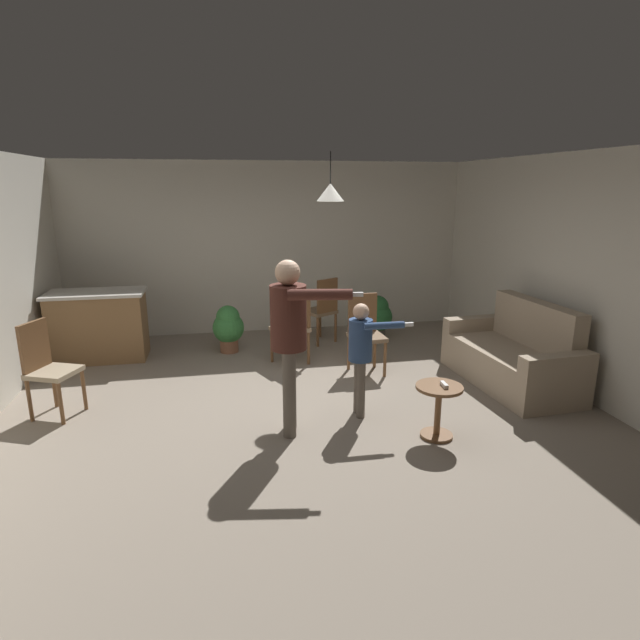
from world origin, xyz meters
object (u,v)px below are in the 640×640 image
(side_table_by_couch, at_px, (438,405))
(person_child, at_px, (361,347))
(dining_chair_by_counter, at_px, (365,330))
(dining_chair_spare, at_px, (322,308))
(couch_floral, at_px, (514,357))
(person_adult, at_px, (290,329))
(dining_chair_near_wall, at_px, (47,365))
(spare_remote_on_table, at_px, (444,385))
(potted_plant_corner, at_px, (377,316))
(potted_plant_by_wall, at_px, (228,327))
(dining_chair_centre_back, at_px, (294,323))
(kitchen_counter, at_px, (99,326))

(side_table_by_couch, distance_m, person_child, 0.94)
(dining_chair_by_counter, bearing_deg, dining_chair_spare, -81.03)
(couch_floral, xyz_separation_m, person_adult, (-2.81, -0.74, 0.71))
(person_adult, relative_size, dining_chair_near_wall, 1.69)
(side_table_by_couch, xyz_separation_m, dining_chair_spare, (-0.47, 3.18, 0.22))
(side_table_by_couch, height_order, person_adult, person_adult)
(dining_chair_spare, height_order, spare_remote_on_table, dining_chair_spare)
(dining_chair_spare, bearing_deg, person_adult, -137.10)
(couch_floral, xyz_separation_m, spare_remote_on_table, (-1.43, -1.14, 0.21))
(couch_floral, distance_m, potted_plant_corner, 2.29)
(person_adult, height_order, potted_plant_by_wall, person_adult)
(person_child, xyz_separation_m, dining_chair_centre_back, (-0.43, 1.77, -0.20))
(side_table_by_couch, relative_size, dining_chair_by_counter, 0.52)
(person_child, bearing_deg, dining_chair_centre_back, -165.32)
(side_table_by_couch, bearing_deg, dining_chair_spare, 98.47)
(couch_floral, height_order, person_child, person_child)
(kitchen_counter, distance_m, potted_plant_corner, 3.99)
(person_adult, height_order, dining_chair_spare, person_adult)
(potted_plant_corner, distance_m, spare_remote_on_table, 3.18)
(side_table_by_couch, xyz_separation_m, dining_chair_by_counter, (-0.18, 1.86, 0.22))
(kitchen_counter, relative_size, person_adult, 0.75)
(side_table_by_couch, relative_size, dining_chair_near_wall, 0.52)
(person_adult, bearing_deg, couch_floral, 114.28)
(side_table_by_couch, height_order, potted_plant_by_wall, potted_plant_by_wall)
(dining_chair_by_counter, distance_m, dining_chair_spare, 1.35)
(couch_floral, height_order, dining_chair_by_counter, same)
(potted_plant_by_wall, bearing_deg, dining_chair_by_counter, -33.95)
(kitchen_counter, relative_size, dining_chair_centre_back, 1.26)
(dining_chair_spare, bearing_deg, potted_plant_corner, -33.45)
(couch_floral, distance_m, person_child, 2.15)
(kitchen_counter, distance_m, side_table_by_couch, 4.71)
(couch_floral, distance_m, dining_chair_spare, 2.84)
(potted_plant_corner, distance_m, potted_plant_by_wall, 2.26)
(kitchen_counter, height_order, potted_plant_by_wall, kitchen_counter)
(side_table_by_couch, relative_size, potted_plant_corner, 0.74)
(kitchen_counter, distance_m, dining_chair_near_wall, 1.79)
(spare_remote_on_table, bearing_deg, potted_plant_corner, 83.78)
(dining_chair_spare, bearing_deg, side_table_by_couch, -111.39)
(dining_chair_near_wall, bearing_deg, dining_chair_by_counter, 122.96)
(side_table_by_couch, xyz_separation_m, dining_chair_near_wall, (-3.74, 1.24, 0.22))
(dining_chair_near_wall, bearing_deg, couch_floral, 111.59)
(person_child, bearing_deg, dining_chair_spare, 178.57)
(person_child, height_order, potted_plant_corner, person_child)
(dining_chair_spare, xyz_separation_m, potted_plant_corner, (0.85, -0.05, -0.16))
(dining_chair_by_counter, bearing_deg, dining_chair_near_wall, 6.52)
(person_child, height_order, dining_chair_by_counter, person_child)
(person_child, bearing_deg, potted_plant_corner, 160.14)
(person_child, xyz_separation_m, potted_plant_by_wall, (-1.29, 2.39, -0.37))
(dining_chair_spare, bearing_deg, spare_remote_on_table, -110.88)
(side_table_by_couch, bearing_deg, dining_chair_centre_back, 113.10)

